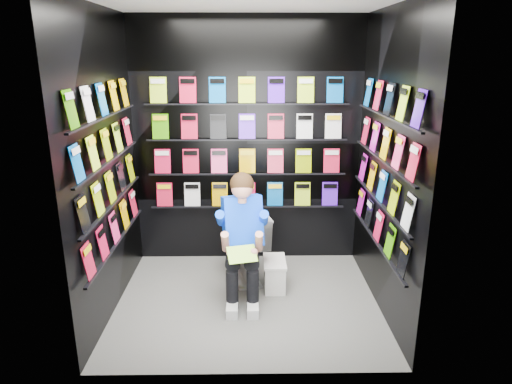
{
  "coord_description": "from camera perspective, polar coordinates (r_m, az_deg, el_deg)",
  "views": [
    {
      "loc": [
        0.03,
        -3.77,
        2.22
      ],
      "look_at": [
        0.08,
        0.15,
        1.02
      ],
      "focal_mm": 32.0,
      "sensor_mm": 36.0,
      "label": 1
    }
  ],
  "objects": [
    {
      "name": "floor",
      "position": [
        4.37,
        -1.07,
        -13.54
      ],
      "size": [
        2.4,
        2.4,
        0.0
      ],
      "primitive_type": "plane",
      "color": "#5E5E5B",
      "rests_on": "ground"
    },
    {
      "name": "wall_right",
      "position": [
        4.05,
        16.09,
        3.19
      ],
      "size": [
        0.04,
        2.0,
        2.6
      ],
      "primitive_type": "cube",
      "color": "black",
      "rests_on": "floor"
    },
    {
      "name": "longbox_lid",
      "position": [
        4.48,
        2.34,
        -8.67
      ],
      "size": [
        0.21,
        0.37,
        0.03
      ],
      "primitive_type": "cube",
      "rotation": [
        0.0,
        0.0,
        0.0
      ],
      "color": "silver",
      "rests_on": "longbox"
    },
    {
      "name": "longbox",
      "position": [
        4.55,
        2.32,
        -10.33
      ],
      "size": [
        0.2,
        0.36,
        0.27
      ],
      "primitive_type": "cube",
      "rotation": [
        0.0,
        0.0,
        0.0
      ],
      "color": "silver",
      "rests_on": "floor"
    },
    {
      "name": "wall_front",
      "position": [
        2.92,
        -1.27,
        -1.4
      ],
      "size": [
        2.4,
        0.04,
        2.6
      ],
      "primitive_type": "cube",
      "color": "black",
      "rests_on": "floor"
    },
    {
      "name": "comics_right",
      "position": [
        4.04,
        15.68,
        3.26
      ],
      "size": [
        0.06,
        1.7,
        1.37
      ],
      "primitive_type": null,
      "color": "red",
      "rests_on": "wall_right"
    },
    {
      "name": "held_comic",
      "position": [
        3.92,
        -1.76,
        -7.78
      ],
      "size": [
        0.28,
        0.2,
        0.1
      ],
      "primitive_type": "cube",
      "rotation": [
        -0.96,
        0.0,
        0.24
      ],
      "color": "green",
      "rests_on": "reader"
    },
    {
      "name": "comics_left",
      "position": [
        4.06,
        -17.96,
        3.11
      ],
      "size": [
        0.06,
        1.7,
        1.37
      ],
      "primitive_type": null,
      "color": "red",
      "rests_on": "wall_left"
    },
    {
      "name": "wall_back",
      "position": [
        4.85,
        -1.11,
        6.05
      ],
      "size": [
        2.4,
        0.04,
        2.6
      ],
      "primitive_type": "cube",
      "color": "black",
      "rests_on": "floor"
    },
    {
      "name": "comics_back",
      "position": [
        4.82,
        -1.11,
        6.04
      ],
      "size": [
        2.1,
        0.06,
        1.37
      ],
      "primitive_type": null,
      "color": "red",
      "rests_on": "wall_back"
    },
    {
      "name": "toilet",
      "position": [
        4.67,
        -1.6,
        -6.4
      ],
      "size": [
        0.59,
        0.83,
        0.73
      ],
      "primitive_type": "imported",
      "rotation": [
        0.0,
        0.0,
        3.38
      ],
      "color": "white",
      "rests_on": "floor"
    },
    {
      "name": "reader",
      "position": [
        4.18,
        -1.71,
        -3.76
      ],
      "size": [
        0.63,
        0.79,
        1.28
      ],
      "primitive_type": null,
      "rotation": [
        0.0,
        0.0,
        0.24
      ],
      "color": "#043BEB",
      "rests_on": "toilet"
    },
    {
      "name": "wall_left",
      "position": [
        4.07,
        -18.36,
        3.03
      ],
      "size": [
        0.04,
        2.0,
        2.6
      ],
      "primitive_type": "cube",
      "color": "black",
      "rests_on": "floor"
    },
    {
      "name": "ceiling",
      "position": [
        3.79,
        -1.3,
        22.74
      ],
      "size": [
        2.4,
        2.4,
        0.0
      ],
      "primitive_type": "plane",
      "color": "white",
      "rests_on": "floor"
    }
  ]
}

